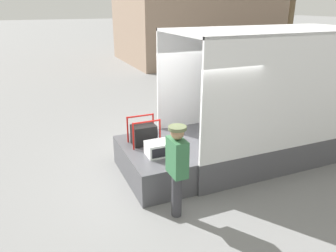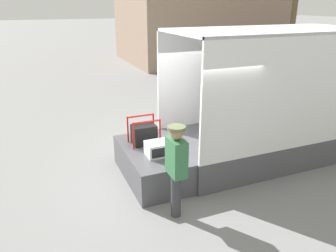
{
  "view_description": "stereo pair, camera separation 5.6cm",
  "coord_description": "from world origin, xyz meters",
  "px_view_note": "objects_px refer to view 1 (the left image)",
  "views": [
    {
      "loc": [
        -2.71,
        -5.95,
        3.56
      ],
      "look_at": [
        -0.27,
        -0.2,
        1.21
      ],
      "focal_mm": 35.0,
      "sensor_mm": 36.0,
      "label": 1
    },
    {
      "loc": [
        -2.66,
        -5.97,
        3.56
      ],
      "look_at": [
        -0.27,
        -0.2,
        1.21
      ],
      "focal_mm": 35.0,
      "sensor_mm": 36.0,
      "label": 2
    }
  ],
  "objects_px": {
    "box_truck": "(315,111)",
    "portable_generator": "(144,134)",
    "microwave": "(158,149)",
    "worker_person": "(177,163)"
  },
  "relations": [
    {
      "from": "microwave",
      "to": "worker_person",
      "type": "relative_size",
      "value": 0.28
    },
    {
      "from": "box_truck",
      "to": "portable_generator",
      "type": "bearing_deg",
      "value": 175.7
    },
    {
      "from": "worker_person",
      "to": "box_truck",
      "type": "bearing_deg",
      "value": 17.58
    },
    {
      "from": "box_truck",
      "to": "portable_generator",
      "type": "xyz_separation_m",
      "value": [
        -4.57,
        0.34,
        -0.06
      ]
    },
    {
      "from": "portable_generator",
      "to": "worker_person",
      "type": "bearing_deg",
      "value": -91.39
    },
    {
      "from": "box_truck",
      "to": "portable_generator",
      "type": "distance_m",
      "value": 4.58
    },
    {
      "from": "portable_generator",
      "to": "box_truck",
      "type": "bearing_deg",
      "value": -4.3
    },
    {
      "from": "box_truck",
      "to": "worker_person",
      "type": "distance_m",
      "value": 4.84
    },
    {
      "from": "microwave",
      "to": "portable_generator",
      "type": "xyz_separation_m",
      "value": [
        -0.06,
        0.67,
        0.08
      ]
    },
    {
      "from": "box_truck",
      "to": "portable_generator",
      "type": "height_order",
      "value": "box_truck"
    }
  ]
}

